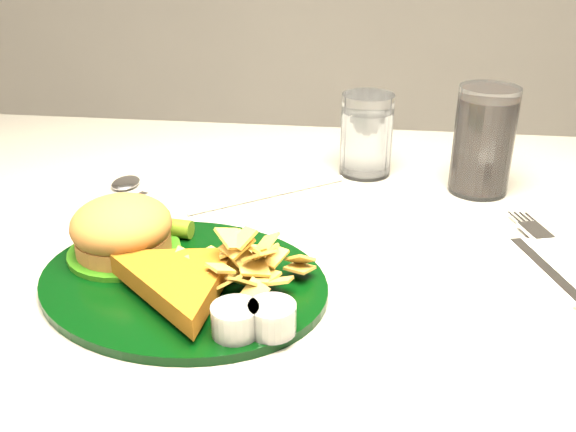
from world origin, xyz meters
name	(u,v)px	position (x,y,z in m)	size (l,w,h in m)	color
dinner_plate	(181,256)	(-0.09, -0.11, 0.78)	(0.28, 0.23, 0.06)	black
water_glass	(366,135)	(0.08, 0.20, 0.80)	(0.07, 0.07, 0.11)	white
cola_glass	(483,141)	(0.22, 0.16, 0.82)	(0.07, 0.07, 0.13)	black
fork_napkin	(547,267)	(0.26, -0.04, 0.76)	(0.14, 0.18, 0.01)	white
spoon	(112,209)	(-0.22, 0.03, 0.76)	(0.04, 0.16, 0.01)	silver
wrapped_straw	(269,195)	(-0.04, 0.10, 0.75)	(0.22, 0.08, 0.01)	silver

